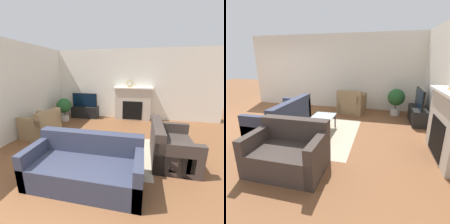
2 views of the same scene
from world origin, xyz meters
The scene contains 12 objects.
wall_back centered at (0.00, 5.03, 1.35)m, with size 7.86×0.06×2.70m.
wall_left centered at (-2.46, 2.50, 1.35)m, with size 0.06×8.00×2.70m.
area_rug centered at (0.15, 2.21, 0.00)m, with size 2.34×1.77×0.00m.
fireplace centered at (0.68, 4.85, 0.67)m, with size 1.49×0.36×1.29m.
tv_stand centered at (-1.28, 4.72, 0.23)m, with size 1.09×0.40×0.46m.
tv centered at (-1.28, 4.72, 0.74)m, with size 1.03×0.06×0.55m.
couch_sectional centered at (0.15, 1.15, 0.29)m, with size 1.94×0.88×0.82m.
couch_loveseat centered at (1.69, 2.17, 0.29)m, with size 0.87×1.25×0.82m.
armchair_by_window centered at (-1.82, 2.66, 0.30)m, with size 0.95×0.95×0.82m.
coffee_table centered at (0.15, 2.20, 0.35)m, with size 1.14×0.57×0.39m.
potted_plant centered at (-1.88, 4.13, 0.56)m, with size 0.55×0.55×0.89m.
mantel_clock centered at (0.54, 4.85, 1.42)m, with size 0.22×0.07×0.25m.
Camera 1 is at (1.05, -0.96, 1.90)m, focal length 24.00 mm.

